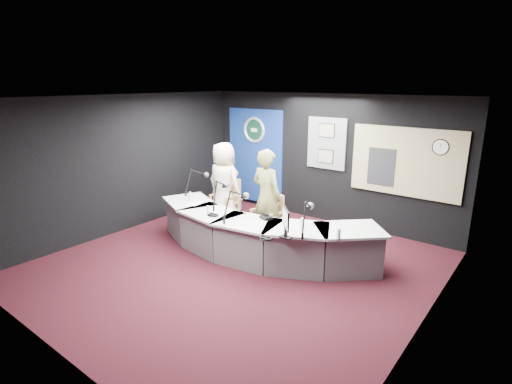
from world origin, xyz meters
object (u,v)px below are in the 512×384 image
Objects in this scene: armchair_right at (267,219)px; person_man at (224,183)px; armchair_left at (224,200)px; person_woman at (267,197)px; broadcast_desk at (254,235)px.

person_man is at bearing -176.46° from armchair_right.
armchair_left is 1.44m from armchair_right.
armchair_left is 1.49m from person_woman.
armchair_right is at bearing 168.17° from person_man.
armchair_right is 0.53× the size of person_man.
person_woman is at bearing 168.17° from person_man.
armchair_right is 0.44m from person_woman.
person_man is at bearing -7.23° from person_woman.
armchair_right is (1.40, -0.34, -0.04)m from armchair_left.
broadcast_desk is 1.83m from armchair_left.
person_woman reaches higher than person_man.
armchair_left is 1.08× the size of armchair_right.
person_woman is at bearing 105.42° from broadcast_desk.
armchair_left is 0.58× the size of person_man.
armchair_right is at bearing -13.75° from armchair_left.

